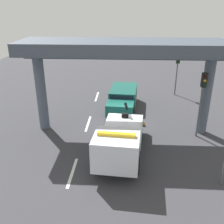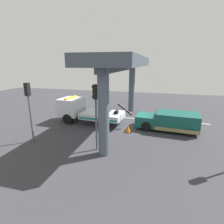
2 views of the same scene
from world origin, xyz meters
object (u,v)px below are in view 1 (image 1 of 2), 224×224
(traffic_light_near, at_px, (178,65))
(traffic_cone_orange, at_px, (142,121))
(tow_truck_white, at_px, (119,141))
(traffic_light_far, at_px, (203,91))
(towed_van_green, at_px, (123,99))

(traffic_light_near, height_order, traffic_cone_orange, traffic_light_near)
(tow_truck_white, height_order, traffic_cone_orange, tow_truck_white)
(traffic_light_far, bearing_deg, traffic_light_near, -180.00)
(towed_van_green, bearing_deg, traffic_cone_orange, 23.26)
(towed_van_green, bearing_deg, tow_truck_white, -0.52)
(traffic_light_near, bearing_deg, traffic_light_far, 0.00)
(tow_truck_white, height_order, traffic_light_far, traffic_light_far)
(traffic_light_far, height_order, traffic_cone_orange, traffic_light_far)
(traffic_light_near, relative_size, traffic_cone_orange, 6.41)
(traffic_cone_orange, bearing_deg, towed_van_green, -156.74)
(tow_truck_white, height_order, traffic_light_near, traffic_light_near)
(towed_van_green, distance_m, traffic_cone_orange, 3.74)
(traffic_light_near, xyz_separation_m, traffic_cone_orange, (6.98, -3.61, -2.64))
(traffic_light_far, relative_size, traffic_cone_orange, 6.99)
(tow_truck_white, height_order, towed_van_green, tow_truck_white)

